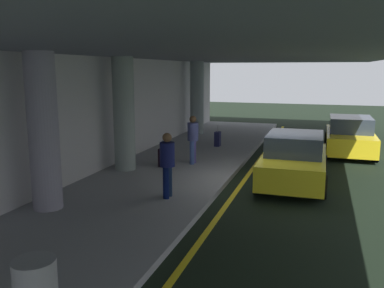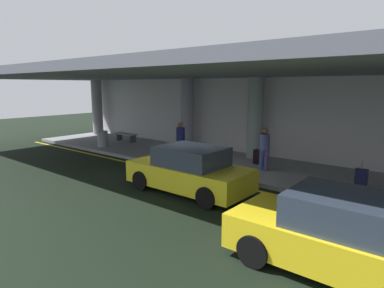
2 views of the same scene
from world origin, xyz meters
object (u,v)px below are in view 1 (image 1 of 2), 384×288
Objects in this scene: support_column_right_mid at (197,98)px; traveler_with_luggage at (167,161)px; car_yellow_taxi_no2 at (350,136)px; suitcase_upright_secondary at (218,139)px; support_column_left_mid at (43,132)px; support_column_center at (124,114)px; car_yellow_taxi at (294,160)px; suitcase_upright_primary at (163,157)px; person_waiting_for_ride at (193,136)px.

support_column_right_mid is 10.68m from traveler_with_luggage.
suitcase_upright_secondary is (-0.86, 5.33, -0.25)m from car_yellow_taxi_no2.
support_column_center is at bearing 0.00° from support_column_left_mid.
car_yellow_taxi is at bearing -49.48° from support_column_left_mid.
traveler_with_luggage is at bearing -134.51° from support_column_center.
support_column_right_mid is (12.00, 0.00, 0.00)m from support_column_left_mid.
suitcase_upright_primary is at bearing -171.91° from support_column_right_mid.
car_yellow_taxi_no2 is at bearing -53.31° from suitcase_upright_primary.
support_column_center reaches higher than person_waiting_for_ride.
support_column_right_mid is 0.89× the size of car_yellow_taxi_no2.
support_column_center is 2.17× the size of person_waiting_for_ride.
support_column_right_mid is 6.87m from person_waiting_for_ride.
person_waiting_for_ride is at bearing -164.02° from support_column_right_mid.
support_column_left_mid is 5.83m from person_waiting_for_ride.
traveler_with_luggage is 1.00× the size of person_waiting_for_ride.
support_column_right_mid is 2.17× the size of person_waiting_for_ride.
suitcase_upright_primary is at bearing -53.81° from support_column_center.
person_waiting_for_ride reaches higher than suitcase_upright_primary.
car_yellow_taxi is 5.56m from suitcase_upright_secondary.
support_column_center is at bearing 171.74° from suitcase_upright_secondary.
car_yellow_taxi_no2 is 2.44× the size of person_waiting_for_ride.
support_column_left_mid is 12.00m from support_column_right_mid.
car_yellow_taxi_no2 is at bearing -68.10° from suitcase_upright_secondary.
support_column_left_mid is 2.17× the size of person_waiting_for_ride.
support_column_left_mid is 4.06× the size of suitcase_upright_primary.
person_waiting_for_ride is at bearing 144.64° from traveler_with_luggage.
support_column_left_mid is 9.23m from suitcase_upright_secondary.
support_column_left_mid is at bearing -179.23° from suitcase_upright_secondary.
support_column_left_mid is at bearing -45.24° from car_yellow_taxi.
support_column_right_mid reaches higher than car_yellow_taxi.
traveler_with_luggage reaches higher than suitcase_upright_primary.
suitcase_upright_secondary is at bearing -136.99° from car_yellow_taxi.
car_yellow_taxi reaches higher than suitcase_upright_primary.
car_yellow_taxi is at bearing -94.69° from suitcase_upright_primary.
car_yellow_taxi_no2 is 5.41m from suitcase_upright_secondary.
suitcase_upright_primary is (4.75, -1.03, -1.51)m from support_column_left_mid.
support_column_left_mid is 1.00× the size of support_column_center.
person_waiting_for_ride is (-6.55, -1.88, -0.86)m from support_column_right_mid.
suitcase_upright_secondary is at bearing -13.96° from suitcase_upright_primary.
person_waiting_for_ride is (-4.32, 5.34, 0.40)m from car_yellow_taxi_no2.
support_column_right_mid reaches higher than suitcase_upright_primary.
suitcase_upright_secondary is (-3.09, -1.88, -1.51)m from support_column_right_mid.
car_yellow_taxi_no2 is at bearing 164.60° from car_yellow_taxi.
support_column_center is at bearing -126.62° from person_waiting_for_ride.
support_column_center is 4.06× the size of suitcase_upright_secondary.
car_yellow_taxi_no2 is at bearing -51.32° from support_column_center.
support_column_right_mid reaches higher than person_waiting_for_ride.
support_column_left_mid is at bearing 165.39° from suitcase_upright_primary.
support_column_right_mid reaches higher than suitcase_upright_secondary.
suitcase_upright_primary and suitcase_upright_secondary have the same top height.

